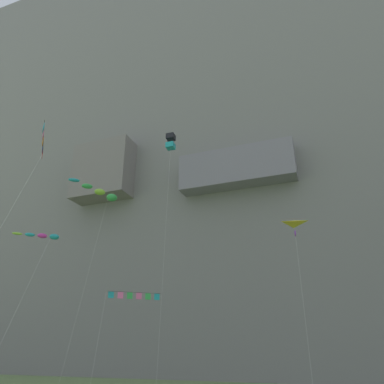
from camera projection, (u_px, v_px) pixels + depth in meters
name	position (u px, v px, depth m)	size (l,w,h in m)	color
cliff_face	(247.00, 119.00, 66.01)	(180.00, 23.81, 83.65)	slate
kite_box_upper_left	(171.00, 142.00, 48.17)	(1.12, 3.26, 29.87)	black
kite_windsock_front_field	(43.00, 236.00, 35.08)	(3.41, 5.75, 13.91)	teal
kite_banner_mid_center	(34.00, 158.00, 20.21)	(4.05, 4.18, 14.73)	black
kite_banner_near_cliff	(134.00, 297.00, 37.04)	(4.34, 5.24, 8.89)	black
kite_windsock_low_right	(101.00, 193.00, 42.07)	(3.46, 5.84, 21.04)	green
kite_delta_upper_right	(295.00, 236.00, 32.64)	(1.92, 3.16, 13.30)	yellow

